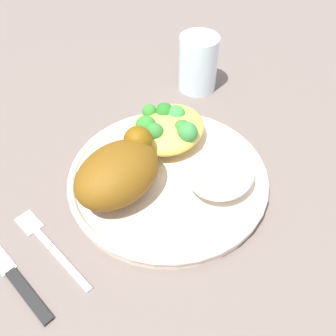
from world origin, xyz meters
TOP-DOWN VIEW (x-y plane):
  - ground_plane at (0.00, 0.00)m, footprint 2.00×2.00m
  - plate at (0.00, 0.00)m, footprint 0.27×0.27m
  - roasted_chicken at (-0.06, 0.03)m, footprint 0.13×0.08m
  - rice_pile at (0.03, -0.06)m, footprint 0.09×0.08m
  - mac_cheese_with_broccoli at (0.05, 0.05)m, footprint 0.11×0.10m
  - fork at (-0.17, 0.04)m, footprint 0.03×0.14m
  - knife at (-0.22, 0.05)m, footprint 0.03×0.19m
  - water_glass at (0.20, 0.11)m, footprint 0.06×0.06m

SIDE VIEW (x-z plane):
  - ground_plane at x=0.00m, z-range 0.00..0.00m
  - fork at x=-0.17m, z-range 0.00..0.01m
  - knife at x=-0.22m, z-range 0.00..0.01m
  - plate at x=0.00m, z-range 0.00..0.02m
  - rice_pile at x=0.03m, z-range 0.02..0.05m
  - mac_cheese_with_broccoli at x=0.05m, z-range 0.02..0.06m
  - water_glass at x=0.20m, z-range 0.00..0.09m
  - roasted_chicken at x=-0.06m, z-range 0.02..0.08m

